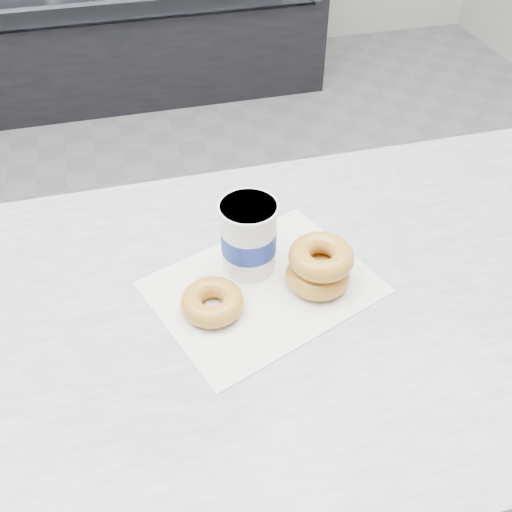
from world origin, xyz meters
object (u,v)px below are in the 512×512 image
at_px(donut_stack, 319,266).
at_px(coffee_cup, 249,237).
at_px(counter, 171,471).
at_px(display_case, 96,1).
at_px(donut_single, 212,302).

distance_m(donut_stack, coffee_cup, 0.12).
distance_m(counter, display_case, 2.72).
height_order(counter, donut_stack, donut_stack).
bearing_deg(donut_stack, coffee_cup, 145.76).
height_order(donut_single, coffee_cup, coffee_cup).
height_order(display_case, coffee_cup, display_case).
xyz_separation_m(counter, coffee_cup, (0.19, 0.09, 0.51)).
distance_m(display_case, donut_stack, 2.75).
bearing_deg(donut_single, coffee_cup, 46.30).
relative_size(display_case, coffee_cup, 18.74).
relative_size(counter, display_case, 1.28).
bearing_deg(display_case, donut_stack, -83.86).
xyz_separation_m(counter, donut_stack, (0.29, 0.02, 0.49)).
height_order(display_case, donut_stack, display_case).
bearing_deg(donut_stack, donut_single, -175.13).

